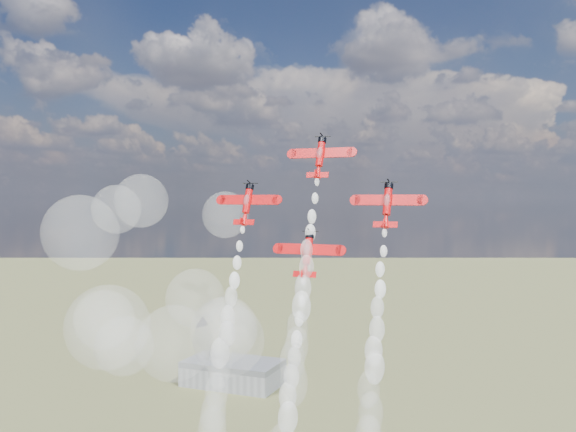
% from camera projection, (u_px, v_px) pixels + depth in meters
% --- Properties ---
extents(hangar, '(50.00, 28.00, 13.00)m').
position_uv_depth(hangar, '(233.00, 372.00, 323.41)').
color(hangar, gray).
rests_on(hangar, ground).
extents(plane_lead, '(13.88, 6.26, 9.49)m').
position_uv_depth(plane_lead, '(320.00, 156.00, 132.61)').
color(plane_lead, red).
rests_on(plane_lead, ground).
extents(plane_left, '(13.88, 6.26, 9.49)m').
position_uv_depth(plane_left, '(247.00, 203.00, 135.10)').
color(plane_left, red).
rests_on(plane_left, ground).
extents(plane_right, '(13.88, 6.26, 9.49)m').
position_uv_depth(plane_right, '(387.00, 204.00, 123.37)').
color(plane_right, red).
rests_on(plane_right, ground).
extents(plane_slot, '(13.88, 6.26, 9.49)m').
position_uv_depth(plane_slot, '(308.00, 253.00, 125.87)').
color(plane_slot, red).
rests_on(plane_slot, ground).
extents(smoke_trail_lead, '(5.96, 17.83, 42.57)m').
position_uv_depth(smoke_trail_lead, '(297.00, 337.00, 120.62)').
color(smoke_trail_lead, white).
rests_on(smoke_trail_lead, plane_lead).
extents(smoke_trail_left, '(5.58, 18.28, 41.84)m').
position_uv_depth(smoke_trail_left, '(218.00, 385.00, 122.94)').
color(smoke_trail_left, white).
rests_on(smoke_trail_left, plane_left).
extents(smoke_trail_right, '(6.15, 18.34, 42.80)m').
position_uv_depth(smoke_trail_right, '(369.00, 406.00, 111.35)').
color(smoke_trail_right, white).
rests_on(smoke_trail_right, plane_right).
extents(drifted_smoke_cloud, '(64.98, 34.43, 52.91)m').
position_uv_depth(drifted_smoke_cloud, '(151.00, 298.00, 157.62)').
color(drifted_smoke_cloud, white).
rests_on(drifted_smoke_cloud, ground).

